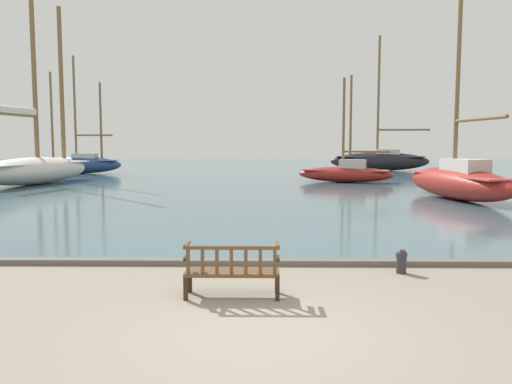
# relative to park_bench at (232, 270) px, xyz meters

# --- Properties ---
(ground_plane) EXTENTS (160.00, 160.00, 0.00)m
(ground_plane) POSITION_rel_park_bench_xyz_m (0.54, -1.55, -0.47)
(ground_plane) COLOR gray
(harbor_water) EXTENTS (100.00, 80.00, 0.08)m
(harbor_water) POSITION_rel_park_bench_xyz_m (0.54, 42.45, -0.43)
(harbor_water) COLOR #476670
(harbor_water) RESTS_ON ground
(quay_edge_kerb) EXTENTS (40.00, 0.30, 0.12)m
(quay_edge_kerb) POSITION_rel_park_bench_xyz_m (0.54, 2.30, -0.41)
(quay_edge_kerb) COLOR #675F54
(quay_edge_kerb) RESTS_ON ground
(park_bench) EXTENTS (1.60, 0.53, 0.92)m
(park_bench) POSITION_rel_park_bench_xyz_m (0.00, 0.00, 0.00)
(park_bench) COLOR #322113
(park_bench) RESTS_ON ground
(sailboat_centre_channel) EXTENTS (4.95, 10.75, 14.06)m
(sailboat_centre_channel) POSITION_rel_park_bench_xyz_m (-14.06, 23.30, 0.76)
(sailboat_centre_channel) COLOR silver
(sailboat_centre_channel) RESTS_ON harbor_water
(sailboat_far_starboard) EXTENTS (6.61, 3.69, 6.93)m
(sailboat_far_starboard) POSITION_rel_park_bench_xyz_m (6.03, 25.20, 0.25)
(sailboat_far_starboard) COLOR maroon
(sailboat_far_starboard) RESTS_ON harbor_water
(sailboat_outer_port) EXTENTS (8.87, 2.18, 10.17)m
(sailboat_outer_port) POSITION_rel_park_bench_xyz_m (-15.74, 35.29, 0.57)
(sailboat_outer_port) COLOR navy
(sailboat_outer_port) RESTS_ON harbor_water
(sailboat_mid_starboard) EXTENTS (9.59, 3.01, 12.86)m
(sailboat_mid_starboard) POSITION_rel_park_bench_xyz_m (11.77, 40.37, 0.70)
(sailboat_mid_starboard) COLOR black
(sailboat_mid_starboard) RESTS_ON harbor_water
(sailboat_distant_harbor) EXTENTS (3.13, 8.88, 10.84)m
(sailboat_distant_harbor) POSITION_rel_park_bench_xyz_m (9.47, 14.87, 0.49)
(sailboat_distant_harbor) COLOR maroon
(sailboat_distant_harbor) RESTS_ON harbor_water
(mooring_bollard) EXTENTS (0.23, 0.23, 0.49)m
(mooring_bollard) POSITION_rel_park_bench_xyz_m (3.32, 1.64, -0.20)
(mooring_bollard) COLOR #2D2D33
(mooring_bollard) RESTS_ON ground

